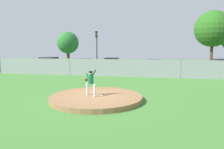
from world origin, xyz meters
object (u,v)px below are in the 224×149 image
Objects in this scene: baseball at (102,96)px; parked_car_white at (112,65)px; parked_car_slate at (49,64)px; traffic_light_near at (97,43)px; traffic_cone_orange at (70,67)px; parked_car_burgundy at (221,67)px; parked_car_teal at (154,66)px; pitcher_youth at (91,81)px; parked_car_silver at (83,65)px.

parked_car_white is (-2.41, 14.60, 0.55)m from baseball.
traffic_light_near is (5.86, 3.59, 2.86)m from parked_car_slate.
parked_car_slate is at bearing -148.50° from traffic_light_near.
parked_car_white reaches higher than traffic_cone_orange.
parked_car_burgundy is at bearing 1.89° from parked_car_white.
parked_car_teal is 7.51× the size of traffic_cone_orange.
parked_car_burgundy is (11.40, 14.99, -0.32)m from pitcher_youth.
traffic_light_near is (-3.10, 3.78, 2.85)m from parked_car_white.
parked_car_burgundy is (7.81, 0.44, 0.05)m from parked_car_teal.
parked_car_slate is at bearing 127.56° from baseball.
parked_car_burgundy is (13.12, 0.43, -0.02)m from parked_car_white.
parked_car_silver is 9.35m from parked_car_teal.
baseball is 18.46m from parked_car_burgundy.
parked_car_burgundy is at bearing 3.26° from parked_car_teal.
parked_car_burgundy is 8.09× the size of traffic_cone_orange.
traffic_cone_orange is at bearing 28.41° from parked_car_slate.
baseball is 0.02× the size of parked_car_silver.
parked_car_slate is at bearing 179.21° from parked_car_teal.
traffic_light_near is (-16.21, 3.35, 2.88)m from parked_car_burgundy.
baseball is 0.02× the size of parked_car_burgundy.
parked_car_silver is 7.76× the size of traffic_cone_orange.
parked_car_teal is 7.82m from parked_car_burgundy.
pitcher_youth is 0.28× the size of traffic_light_near.
parked_car_silver is (-5.75, 14.91, -0.39)m from pitcher_youth.
parked_car_white reaches higher than baseball.
pitcher_youth is 18.20m from parked_car_slate.
parked_car_burgundy reaches higher than traffic_cone_orange.
parked_car_slate reaches higher than parked_car_teal.
parked_car_burgundy is 16.80m from traffic_light_near.
pitcher_youth is at bearing -63.13° from traffic_cone_orange.
parked_car_slate is 8.96m from parked_car_white.
parked_car_burgundy is at bearing -11.66° from traffic_light_near.
baseball is at bearing -80.63° from parked_car_white.
parked_car_burgundy reaches higher than baseball.
parked_car_silver is 0.96× the size of parked_car_burgundy.
parked_car_silver is at bearing 175.02° from parked_car_white.
parked_car_silver is at bearing 177.77° from parked_car_teal.
parked_car_white is 7.73× the size of traffic_cone_orange.
parked_car_white is at bearing -1.18° from parked_car_slate.
parked_car_white is (4.04, -0.35, 0.08)m from parked_car_silver.
pitcher_youth reaches higher than baseball.
baseball is at bearing -125.46° from parked_car_burgundy.
parked_car_slate is 0.81× the size of traffic_light_near.
parked_car_white is at bearing -4.98° from parked_car_silver.
traffic_cone_orange is at bearing 176.75° from parked_car_burgundy.
parked_car_teal is 0.97× the size of parked_car_white.
baseball is 0.13× the size of traffic_cone_orange.
traffic_light_near is at bearing 74.62° from parked_car_silver.
parked_car_slate is at bearing 125.90° from pitcher_youth.
parked_car_slate is at bearing -151.59° from traffic_cone_orange.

